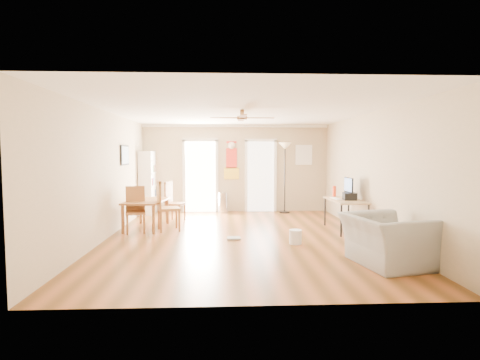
{
  "coord_description": "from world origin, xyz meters",
  "views": [
    {
      "loc": [
        -0.37,
        -7.59,
        1.72
      ],
      "look_at": [
        0.0,
        0.6,
        1.15
      ],
      "focal_mm": 27.74,
      "sensor_mm": 36.0,
      "label": 1
    }
  ],
  "objects_px": {
    "torchiere_lamp": "(285,178)",
    "wastebasket_a": "(295,237)",
    "dining_table": "(147,214)",
    "dining_chair_near": "(136,210)",
    "trash_can": "(223,203)",
    "printer": "(350,196)",
    "dining_chair_right_b": "(169,206)",
    "dining_chair_right_a": "(176,202)",
    "armchair": "(386,240)",
    "bookshelf": "(148,183)",
    "computer_desk": "(345,215)"
  },
  "relations": [
    {
      "from": "printer",
      "to": "trash_can",
      "type": "bearing_deg",
      "value": 143.24
    },
    {
      "from": "dining_table",
      "to": "dining_chair_right_a",
      "type": "distance_m",
      "value": 1.08
    },
    {
      "from": "trash_can",
      "to": "computer_desk",
      "type": "xyz_separation_m",
      "value": [
        2.76,
        -2.67,
        0.05
      ]
    },
    {
      "from": "dining_table",
      "to": "dining_chair_near",
      "type": "distance_m",
      "value": 0.51
    },
    {
      "from": "dining_chair_right_a",
      "to": "computer_desk",
      "type": "xyz_separation_m",
      "value": [
        3.97,
        -1.37,
        -0.15
      ]
    },
    {
      "from": "dining_chair_right_b",
      "to": "computer_desk",
      "type": "bearing_deg",
      "value": -108.95
    },
    {
      "from": "torchiere_lamp",
      "to": "armchair",
      "type": "relative_size",
      "value": 1.72
    },
    {
      "from": "computer_desk",
      "to": "wastebasket_a",
      "type": "distance_m",
      "value": 1.82
    },
    {
      "from": "dining_table",
      "to": "dining_chair_right_a",
      "type": "relative_size",
      "value": 1.31
    },
    {
      "from": "dining_chair_near",
      "to": "torchiere_lamp",
      "type": "distance_m",
      "value": 4.59
    },
    {
      "from": "wastebasket_a",
      "to": "armchair",
      "type": "bearing_deg",
      "value": -51.04
    },
    {
      "from": "dining_chair_right_b",
      "to": "printer",
      "type": "height_order",
      "value": "dining_chair_right_b"
    },
    {
      "from": "bookshelf",
      "to": "dining_chair_near",
      "type": "distance_m",
      "value": 2.64
    },
    {
      "from": "torchiere_lamp",
      "to": "wastebasket_a",
      "type": "relative_size",
      "value": 7.5
    },
    {
      "from": "trash_can",
      "to": "wastebasket_a",
      "type": "relative_size",
      "value": 2.17
    },
    {
      "from": "bookshelf",
      "to": "dining_chair_right_a",
      "type": "bearing_deg",
      "value": -32.43
    },
    {
      "from": "dining_chair_right_a",
      "to": "printer",
      "type": "distance_m",
      "value": 4.3
    },
    {
      "from": "wastebasket_a",
      "to": "dining_chair_near",
      "type": "bearing_deg",
      "value": 160.38
    },
    {
      "from": "trash_can",
      "to": "torchiere_lamp",
      "type": "distance_m",
      "value": 1.96
    },
    {
      "from": "dining_chair_right_a",
      "to": "armchair",
      "type": "distance_m",
      "value": 5.46
    },
    {
      "from": "torchiere_lamp",
      "to": "wastebasket_a",
      "type": "height_order",
      "value": "torchiere_lamp"
    },
    {
      "from": "bookshelf",
      "to": "torchiere_lamp",
      "type": "height_order",
      "value": "torchiere_lamp"
    },
    {
      "from": "trash_can",
      "to": "printer",
      "type": "height_order",
      "value": "printer"
    },
    {
      "from": "dining_chair_right_b",
      "to": "dining_chair_near",
      "type": "xyz_separation_m",
      "value": [
        -0.69,
        -0.2,
        -0.06
      ]
    },
    {
      "from": "bookshelf",
      "to": "computer_desk",
      "type": "xyz_separation_m",
      "value": [
        4.92,
        -2.58,
        -0.55
      ]
    },
    {
      "from": "bookshelf",
      "to": "dining_chair_right_b",
      "type": "distance_m",
      "value": 2.6
    },
    {
      "from": "torchiere_lamp",
      "to": "wastebasket_a",
      "type": "bearing_deg",
      "value": -96.32
    },
    {
      "from": "dining_table",
      "to": "dining_chair_right_b",
      "type": "distance_m",
      "value": 0.65
    },
    {
      "from": "dining_chair_right_b",
      "to": "torchiere_lamp",
      "type": "bearing_deg",
      "value": -67.63
    },
    {
      "from": "torchiere_lamp",
      "to": "wastebasket_a",
      "type": "xyz_separation_m",
      "value": [
        -0.42,
        -3.8,
        -0.89
      ]
    },
    {
      "from": "dining_chair_right_a",
      "to": "wastebasket_a",
      "type": "distance_m",
      "value": 3.67
    },
    {
      "from": "bookshelf",
      "to": "torchiere_lamp",
      "type": "distance_m",
      "value": 3.98
    },
    {
      "from": "wastebasket_a",
      "to": "trash_can",
      "type": "bearing_deg",
      "value": 109.89
    },
    {
      "from": "bookshelf",
      "to": "trash_can",
      "type": "bearing_deg",
      "value": 21.8
    },
    {
      "from": "trash_can",
      "to": "printer",
      "type": "bearing_deg",
      "value": -43.74
    },
    {
      "from": "dining_chair_right_b",
      "to": "armchair",
      "type": "height_order",
      "value": "dining_chair_right_b"
    },
    {
      "from": "bookshelf",
      "to": "wastebasket_a",
      "type": "relative_size",
      "value": 6.56
    },
    {
      "from": "armchair",
      "to": "trash_can",
      "type": "bearing_deg",
      "value": 14.14
    },
    {
      "from": "dining_chair_right_a",
      "to": "torchiere_lamp",
      "type": "height_order",
      "value": "torchiere_lamp"
    },
    {
      "from": "trash_can",
      "to": "armchair",
      "type": "bearing_deg",
      "value": -64.3
    },
    {
      "from": "bookshelf",
      "to": "dining_chair_near",
      "type": "height_order",
      "value": "bookshelf"
    },
    {
      "from": "trash_can",
      "to": "armchair",
      "type": "relative_size",
      "value": 0.5
    },
    {
      "from": "dining_chair_near",
      "to": "bookshelf",
      "type": "bearing_deg",
      "value": 82.32
    },
    {
      "from": "bookshelf",
      "to": "torchiere_lamp",
      "type": "relative_size",
      "value": 0.88
    },
    {
      "from": "wastebasket_a",
      "to": "dining_chair_right_a",
      "type": "bearing_deg",
      "value": 135.6
    },
    {
      "from": "dining_chair_right_a",
      "to": "trash_can",
      "type": "relative_size",
      "value": 1.7
    },
    {
      "from": "dining_chair_near",
      "to": "dining_chair_right_b",
      "type": "bearing_deg",
      "value": 2.87
    },
    {
      "from": "armchair",
      "to": "computer_desk",
      "type": "bearing_deg",
      "value": -16.44
    },
    {
      "from": "trash_can",
      "to": "torchiere_lamp",
      "type": "height_order",
      "value": "torchiere_lamp"
    },
    {
      "from": "wastebasket_a",
      "to": "armchair",
      "type": "xyz_separation_m",
      "value": [
        1.14,
        -1.41,
        0.25
      ]
    }
  ]
}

